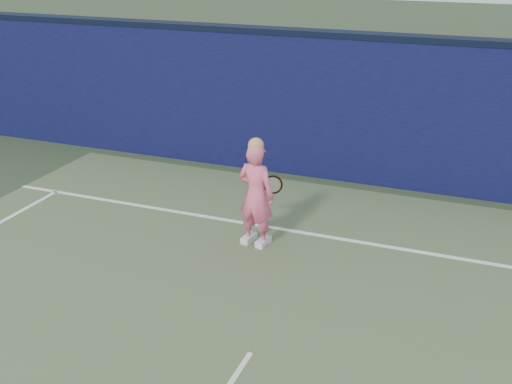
% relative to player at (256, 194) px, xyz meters
% --- Properties ---
extents(backstop_wall, '(24.00, 0.40, 2.50)m').
position_rel_player_xyz_m(backstop_wall, '(0.89, 3.07, 0.49)').
color(backstop_wall, black).
rests_on(backstop_wall, ground).
extents(wall_cap, '(24.00, 0.42, 0.10)m').
position_rel_player_xyz_m(wall_cap, '(0.89, 3.07, 1.79)').
color(wall_cap, black).
rests_on(wall_cap, backstop_wall).
extents(player, '(0.60, 0.44, 1.58)m').
position_rel_player_xyz_m(player, '(0.00, 0.00, 0.00)').
color(player, '#FF638D').
rests_on(player, ground).
extents(racket, '(0.53, 0.12, 0.28)m').
position_rel_player_xyz_m(racket, '(0.06, 0.46, -0.01)').
color(racket, black).
rests_on(racket, ground).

